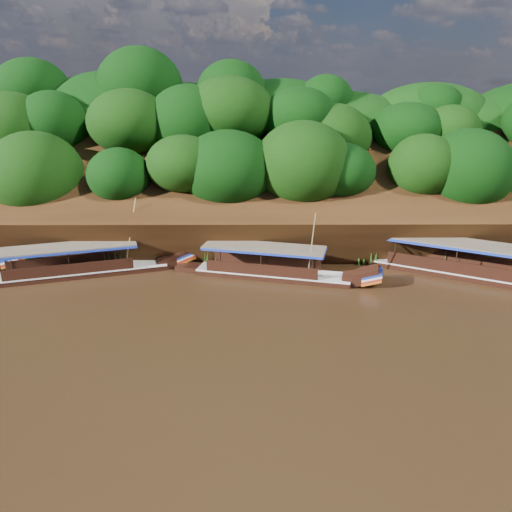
# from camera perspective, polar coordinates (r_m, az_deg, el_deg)

# --- Properties ---
(ground) EXTENTS (160.00, 160.00, 0.00)m
(ground) POSITION_cam_1_polar(r_m,az_deg,el_deg) (29.75, 3.27, -7.54)
(ground) COLOR black
(ground) RESTS_ON ground
(riverbank) EXTENTS (120.00, 30.06, 19.40)m
(riverbank) POSITION_cam_1_polar(r_m,az_deg,el_deg) (50.59, 1.76, 6.08)
(riverbank) COLOR black
(riverbank) RESTS_ON ground
(boat_0) EXTENTS (14.76, 9.30, 6.04)m
(boat_0) POSITION_cam_1_polar(r_m,az_deg,el_deg) (39.19, 24.28, -1.62)
(boat_0) COLOR black
(boat_0) RESTS_ON ground
(boat_1) EXTENTS (13.28, 5.00, 5.68)m
(boat_1) POSITION_cam_1_polar(r_m,az_deg,el_deg) (35.99, 3.04, -1.74)
(boat_1) COLOR black
(boat_1) RESTS_ON ground
(boat_2) EXTENTS (14.38, 6.03, 5.80)m
(boat_2) POSITION_cam_1_polar(r_m,az_deg,el_deg) (38.69, -18.23, -1.21)
(boat_2) COLOR black
(boat_2) RESTS_ON ground
(reeds) EXTENTS (49.64, 2.44, 2.05)m
(reeds) POSITION_cam_1_polar(r_m,az_deg,el_deg) (38.08, -2.47, 0.03)
(reeds) COLOR #285D17
(reeds) RESTS_ON ground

